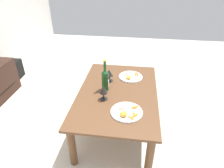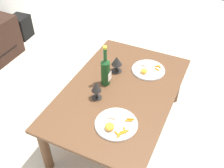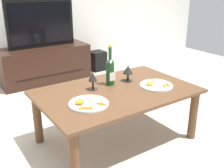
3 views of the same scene
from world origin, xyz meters
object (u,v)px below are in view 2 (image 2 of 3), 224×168
(dining_table, at_px, (120,97))
(goblet_right, at_px, (117,62))
(floor_speaker, at_px, (21,27))
(wine_bottle, at_px, (105,70))
(dinner_plate_left, at_px, (116,124))
(dinner_plate_right, at_px, (148,70))
(goblet_left, at_px, (96,88))

(dining_table, distance_m, goblet_right, 0.29)
(dining_table, height_order, goblet_right, goblet_right)
(floor_speaker, xyz_separation_m, wine_bottle, (-0.86, -1.65, 0.44))
(goblet_right, bearing_deg, dining_table, -149.43)
(dinner_plate_left, distance_m, dinner_plate_right, 0.65)
(wine_bottle, relative_size, dinner_plate_left, 1.18)
(goblet_left, bearing_deg, goblet_right, 0.00)
(dining_table, distance_m, dinner_plate_left, 0.36)
(wine_bottle, xyz_separation_m, goblet_left, (-0.18, -0.01, -0.03))
(goblet_left, relative_size, goblet_right, 1.04)
(goblet_left, relative_size, dinner_plate_left, 0.52)
(wine_bottle, height_order, dinner_plate_right, wine_bottle)
(wine_bottle, height_order, goblet_right, wine_bottle)
(dinner_plate_right, bearing_deg, dinner_plate_left, -179.96)
(wine_bottle, bearing_deg, dinner_plate_left, -144.99)
(wine_bottle, height_order, dinner_plate_left, wine_bottle)
(goblet_left, xyz_separation_m, dinner_plate_right, (0.47, -0.23, -0.09))
(goblet_left, distance_m, dinner_plate_left, 0.31)
(dinner_plate_left, bearing_deg, dinner_plate_right, 0.04)
(floor_speaker, distance_m, dinner_plate_left, 2.28)
(dining_table, height_order, floor_speaker, dining_table)
(dining_table, height_order, wine_bottle, wine_bottle)
(goblet_left, relative_size, dinner_plate_right, 0.54)
(goblet_right, height_order, dinner_plate_right, goblet_right)
(dining_table, distance_m, goblet_left, 0.26)
(goblet_left, height_order, goblet_right, goblet_left)
(wine_bottle, height_order, goblet_left, wine_bottle)
(floor_speaker, height_order, wine_bottle, wine_bottle)
(goblet_right, bearing_deg, wine_bottle, 175.50)
(dinner_plate_left, bearing_deg, goblet_right, 23.81)
(dining_table, bearing_deg, dinner_plate_right, -19.37)
(wine_bottle, xyz_separation_m, dinner_plate_right, (0.29, -0.25, -0.12))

